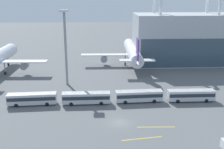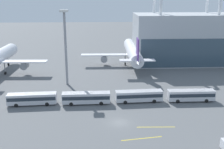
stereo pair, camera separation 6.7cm
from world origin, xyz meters
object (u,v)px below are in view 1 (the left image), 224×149
Objects in this scene: shuttle_bus_2 at (139,95)px; shuttle_bus_3 at (191,95)px; airliner_at_gate_far at (133,52)px; floodlight_mast at (65,41)px; shuttle_bus_1 at (86,97)px; shuttle_bus_0 at (32,98)px.

shuttle_bus_3 is (13.88, -0.21, 0.00)m from shuttle_bus_2.
airliner_at_gate_far is 1.83× the size of floodlight_mast.
shuttle_bus_1 is (-17.12, -40.36, -3.19)m from airliner_at_gate_far.
airliner_at_gate_far is 34.60m from floodlight_mast.
shuttle_bus_2 is at bearing 176.91° from airliner_at_gate_far.
shuttle_bus_2 is at bearing -1.81° from shuttle_bus_0.
shuttle_bus_1 is 13.90m from shuttle_bus_2.
airliner_at_gate_far is at bearing 66.50° from shuttle_bus_1.
floodlight_mast is (-34.37, 16.28, 11.88)m from shuttle_bus_3.
shuttle_bus_3 is at bearing -163.50° from airliner_at_gate_far.
shuttle_bus_3 is at bearing -25.35° from floodlight_mast.
shuttle_bus_1 is (13.88, -0.04, 0.00)m from shuttle_bus_0.
shuttle_bus_3 is (10.65, -39.93, -3.19)m from airliner_at_gate_far.
floodlight_mast reaches higher than shuttle_bus_0.
floodlight_mast reaches higher than airliner_at_gate_far.
shuttle_bus_2 and shuttle_bus_3 have the same top height.
shuttle_bus_2 is (-3.23, -39.72, -3.19)m from airliner_at_gate_far.
shuttle_bus_2 is at bearing 2.12° from shuttle_bus_1.
shuttle_bus_3 is 39.84m from floodlight_mast.
shuttle_bus_0 is (-31.00, -40.32, -3.19)m from airliner_at_gate_far.
airliner_at_gate_far is 39.98m from shuttle_bus_2.
shuttle_bus_1 is at bearing -3.20° from shuttle_bus_0.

